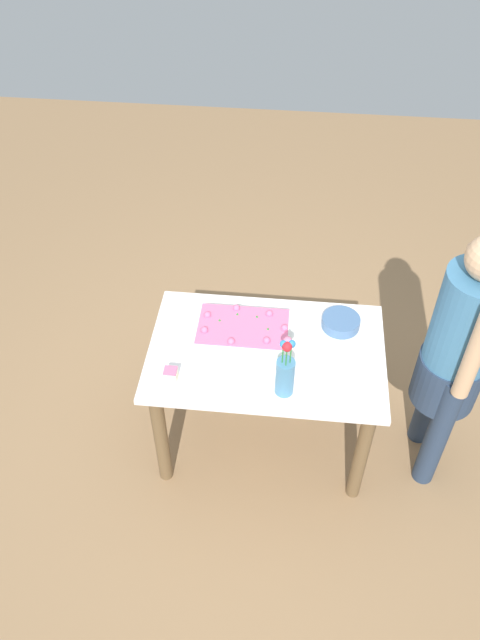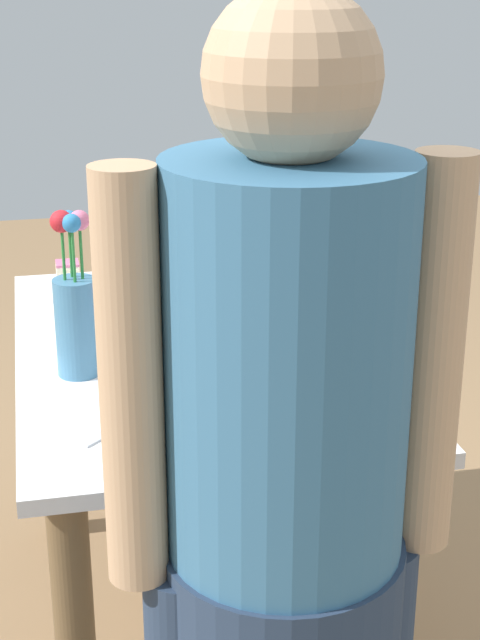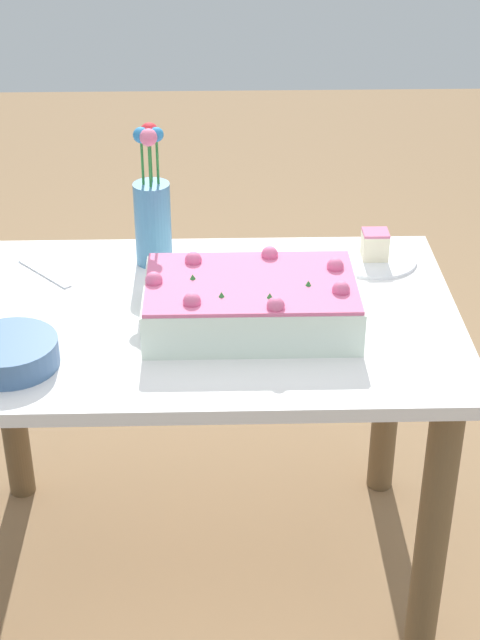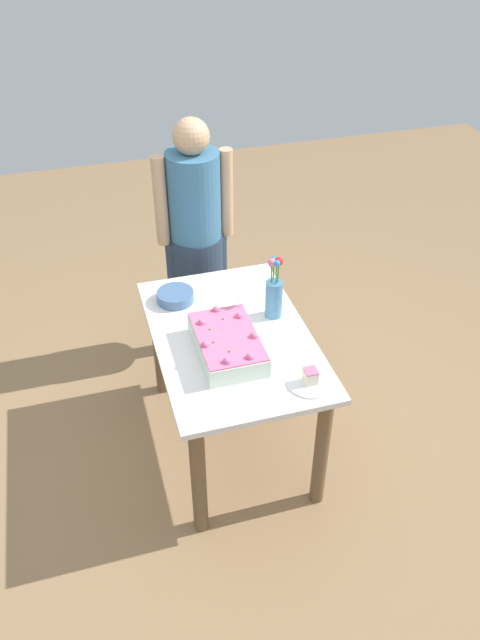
% 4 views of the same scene
% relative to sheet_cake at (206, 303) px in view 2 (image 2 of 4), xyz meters
% --- Properties ---
extents(ground_plane, '(8.00, 8.00, 0.00)m').
position_rel_sheet_cake_xyz_m(ground_plane, '(0.12, -0.05, -0.78)').
color(ground_plane, '#94714C').
extents(dining_table, '(1.14, 0.74, 0.73)m').
position_rel_sheet_cake_xyz_m(dining_table, '(0.12, -0.05, -0.19)').
color(dining_table, white).
rests_on(dining_table, ground_plane).
extents(sheet_cake, '(0.44, 0.28, 0.12)m').
position_rel_sheet_cake_xyz_m(sheet_cake, '(0.00, 0.00, 0.00)').
color(sheet_cake, white).
rests_on(sheet_cake, dining_table).
extents(serving_plate_with_slice, '(0.20, 0.20, 0.08)m').
position_rel_sheet_cake_xyz_m(serving_plate_with_slice, '(-0.30, -0.29, -0.03)').
color(serving_plate_with_slice, white).
rests_on(serving_plate_with_slice, dining_table).
extents(cake_knife, '(0.14, 0.15, 0.00)m').
position_rel_sheet_cake_xyz_m(cake_knife, '(0.47, -0.24, -0.05)').
color(cake_knife, silver).
rests_on(cake_knife, dining_table).
extents(flower_vase, '(0.08, 0.08, 0.34)m').
position_rel_sheet_cake_xyz_m(flower_vase, '(0.22, -0.30, 0.08)').
color(flower_vase, teal).
rests_on(flower_vase, dining_table).
extents(fruit_bowl, '(0.19, 0.19, 0.05)m').
position_rel_sheet_cake_xyz_m(fruit_bowl, '(0.48, 0.15, -0.03)').
color(fruit_bowl, '#486B97').
rests_on(fruit_bowl, dining_table).
extents(person_standing, '(0.31, 0.45, 1.49)m').
position_rel_sheet_cake_xyz_m(person_standing, '(0.99, -0.08, 0.07)').
color(person_standing, '#283851').
rests_on(person_standing, ground_plane).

